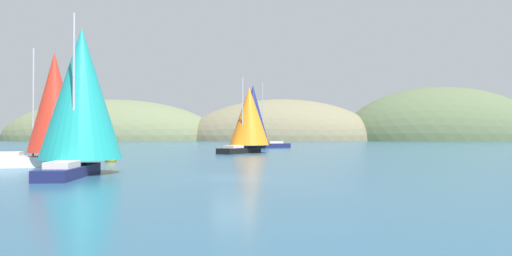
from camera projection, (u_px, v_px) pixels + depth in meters
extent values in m
plane|color=navy|center=(233.00, 178.00, 26.87)|extent=(360.00, 360.00, 0.00)
ellipsoid|color=#5B6647|center=(112.00, 141.00, 163.90)|extent=(77.76, 44.00, 28.99)
ellipsoid|color=#4C5B3D|center=(441.00, 141.00, 159.43)|extent=(68.66, 44.00, 37.07)
ellipsoid|color=#6B664C|center=(282.00, 141.00, 161.56)|extent=(66.99, 44.00, 28.77)
cube|color=#191E4C|center=(70.00, 172.00, 27.56)|extent=(2.66, 7.41, 0.64)
cube|color=beige|center=(62.00, 165.00, 26.27)|extent=(1.65, 2.47, 0.36)
cylinder|color=#B2B2B7|center=(74.00, 89.00, 28.34)|extent=(0.14, 0.14, 9.35)
cone|color=teal|center=(81.00, 93.00, 29.93)|extent=(5.75, 5.75, 8.50)
cube|color=black|center=(239.00, 150.00, 60.25)|extent=(5.46, 7.80, 0.71)
cube|color=beige|center=(234.00, 147.00, 59.06)|extent=(2.55, 2.92, 0.36)
cylinder|color=#B2B2B7|center=(243.00, 112.00, 60.98)|extent=(0.14, 0.14, 9.31)
cone|color=orange|center=(249.00, 116.00, 62.44)|extent=(7.23, 7.23, 7.80)
cube|color=#191E4C|center=(267.00, 146.00, 81.48)|extent=(8.42, 5.34, 0.80)
cube|color=beige|center=(275.00, 142.00, 82.06)|extent=(3.07, 2.52, 0.36)
cylinder|color=#B2B2B7|center=(263.00, 113.00, 81.22)|extent=(0.14, 0.14, 10.65)
cone|color=navy|center=(253.00, 113.00, 80.52)|extent=(7.09, 7.09, 9.88)
cube|color=white|center=(23.00, 162.00, 35.56)|extent=(7.17, 3.87, 0.82)
cube|color=beige|center=(6.00, 154.00, 35.27)|extent=(2.54, 2.11, 0.36)
cylinder|color=#B2B2B7|center=(33.00, 102.00, 35.77)|extent=(0.14, 0.14, 8.37)
cone|color=red|center=(54.00, 102.00, 36.13)|extent=(4.83, 4.83, 7.83)
sphere|color=gold|center=(111.00, 158.00, 42.32)|extent=(1.10, 1.10, 1.10)
cylinder|color=black|center=(111.00, 147.00, 42.33)|extent=(0.20, 0.20, 1.60)
sphere|color=#F2EA99|center=(111.00, 137.00, 42.34)|extent=(0.24, 0.24, 0.24)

